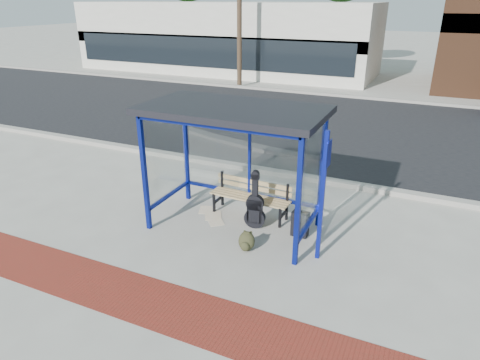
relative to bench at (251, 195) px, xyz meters
The scene contains 17 objects.
ground 0.76m from the bench, 99.57° to the right, with size 120.00×120.00×0.00m, color #B2ADA0.
brick_paver_strip 3.24m from the bench, 91.83° to the right, with size 60.00×1.00×0.01m, color maroon.
curb_near 2.33m from the bench, 92.56° to the left, with size 60.00×0.25×0.12m, color gray.
street_asphalt 7.41m from the bench, 90.79° to the left, with size 60.00×10.00×0.00m, color black.
curb_far 12.50m from the bench, 90.47° to the left, with size 60.00×0.25×0.12m, color gray.
far_sidewalk 14.40m from the bench, 90.41° to the left, with size 60.00×4.00×0.01m, color #B2ADA0.
bus_shelter 1.71m from the bench, 100.81° to the right, with size 3.30×1.80×2.42m.
storefront_white 19.68m from the bench, 117.65° to the left, with size 18.00×6.04×4.00m.
utility_pole_west 14.64m from the bench, 115.50° to the left, with size 1.60×0.24×8.00m.
bench is the anchor object (origin of this frame).
guitar_bag 0.55m from the bench, 58.94° to the right, with size 0.43×0.19×1.13m.
suitcase 1.28m from the bench, 19.27° to the right, with size 0.32×0.22×0.55m.
backpack 1.41m from the bench, 70.22° to the right, with size 0.33×0.31×0.36m.
sign_post 2.16m from the bench, 30.60° to the right, with size 0.09×0.29×2.31m.
newspaper_a 0.91m from the bench, 152.01° to the right, with size 0.43×0.34×0.01m, color white.
newspaper_b 0.91m from the bench, 131.17° to the right, with size 0.36×0.29×0.01m, color white.
newspaper_c 1.07m from the bench, 167.62° to the right, with size 0.38×0.30×0.01m, color white.
Camera 1 is at (3.20, -6.76, 4.18)m, focal length 32.00 mm.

